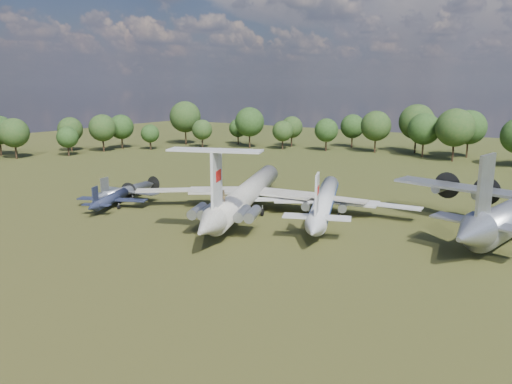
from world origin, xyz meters
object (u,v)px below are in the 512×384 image
Objects in this scene: tu104_jet at (324,205)px; small_prop_west at (111,201)px; il62_airliner at (247,197)px; small_prop_northwest at (127,193)px; person_on_il62 at (224,196)px.

tu104_jet reaches higher than small_prop_west.
tu104_jet is (11.81, 4.44, -0.49)m from il62_airliner.
small_prop_northwest is 29.97m from person_on_il62.
tu104_jet is 18.97m from person_on_il62.
il62_airliner is 2.99× the size of small_prop_northwest.
person_on_il62 reaches higher than il62_airliner.
tu104_jet is 36.48m from small_prop_northwest.
person_on_il62 is (28.53, -7.99, 4.56)m from small_prop_northwest.
small_prop_west is (-32.47, -15.42, -0.77)m from tu104_jet.
small_prop_northwest is 9.89× the size of person_on_il62.
il62_airliner is 12.63m from tu104_jet.
small_prop_northwest is (-2.79, 6.09, 0.03)m from small_prop_west.
small_prop_northwest is at bearing 170.26° from il62_airliner.
person_on_il62 reaches higher than small_prop_west.
person_on_il62 is (25.74, -1.90, 4.59)m from small_prop_west.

